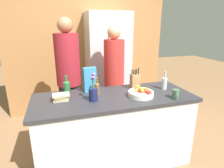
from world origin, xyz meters
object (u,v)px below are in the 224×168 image
at_px(refrigerator, 108,66).
at_px(coffee_mug, 176,94).
at_px(knife_block, 135,81).
at_px(book_stack, 61,97).
at_px(fruit_bowl, 141,93).
at_px(bottle_wine, 97,88).
at_px(flower_vase, 93,93).
at_px(person_in_blue, 114,75).
at_px(bottle_vinegar, 164,82).
at_px(person_at_sink, 68,74).
at_px(bottle_oil, 67,87).
at_px(cereal_box, 90,80).

relative_size(refrigerator, coffee_mug, 16.50).
relative_size(knife_block, book_stack, 1.48).
relative_size(fruit_bowl, bottle_wine, 1.41).
distance_m(flower_vase, person_in_blue, 0.89).
bearing_deg(bottle_vinegar, person_at_sink, 150.43).
bearing_deg(coffee_mug, refrigerator, 101.84).
height_order(bottle_oil, bottle_wine, bottle_oil).
xyz_separation_m(refrigerator, knife_block, (0.05, -1.17, 0.04)).
relative_size(knife_block, flower_vase, 0.85).
xyz_separation_m(knife_block, cereal_box, (-0.58, 0.05, 0.05)).
distance_m(knife_block, coffee_mug, 0.55).
xyz_separation_m(refrigerator, flower_vase, (-0.56, -1.44, 0.03)).
distance_m(fruit_bowl, book_stack, 0.91).
bearing_deg(book_stack, flower_vase, -18.35).
bearing_deg(knife_block, bottle_oil, 177.38).
bearing_deg(bottle_vinegar, person_in_blue, 127.04).
bearing_deg(knife_block, coffee_mug, -57.29).
height_order(bottle_oil, bottle_vinegar, bottle_vinegar).
distance_m(cereal_box, bottle_vinegar, 0.95).
height_order(fruit_bowl, person_in_blue, person_in_blue).
height_order(refrigerator, flower_vase, refrigerator).
height_order(person_at_sink, person_in_blue, person_at_sink).
distance_m(coffee_mug, person_in_blue, 1.04).
relative_size(refrigerator, knife_block, 7.02).
distance_m(bottle_oil, bottle_vinegar, 1.22).
relative_size(book_stack, bottle_oil, 0.79).
bearing_deg(bottle_oil, book_stack, -111.68).
distance_m(flower_vase, book_stack, 0.36).
height_order(book_stack, person_in_blue, person_in_blue).
distance_m(book_stack, bottle_vinegar, 1.29).
relative_size(cereal_box, bottle_oil, 1.32).
bearing_deg(cereal_box, coffee_mug, -30.16).
distance_m(fruit_bowl, bottle_oil, 0.88).
xyz_separation_m(fruit_bowl, flower_vase, (-0.56, 0.02, 0.05)).
distance_m(knife_block, bottle_vinegar, 0.37).
height_order(coffee_mug, bottle_oil, bottle_oil).
bearing_deg(bottle_wine, cereal_box, 111.43).
height_order(cereal_box, bottle_wine, cereal_box).
distance_m(coffee_mug, book_stack, 1.28).
relative_size(fruit_bowl, person_in_blue, 0.18).
relative_size(flower_vase, person_in_blue, 0.19).
height_order(coffee_mug, bottle_vinegar, bottle_vinegar).
distance_m(bottle_vinegar, bottle_wine, 0.87).
height_order(fruit_bowl, book_stack, fruit_bowl).
bearing_deg(cereal_box, person_in_blue, 44.32).
height_order(knife_block, bottle_wine, knife_block).
relative_size(flower_vase, bottle_vinegar, 1.34).
bearing_deg(coffee_mug, person_in_blue, 114.32).
relative_size(fruit_bowl, person_at_sink, 0.17).
xyz_separation_m(bottle_vinegar, bottle_wine, (-0.87, 0.05, -0.01)).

